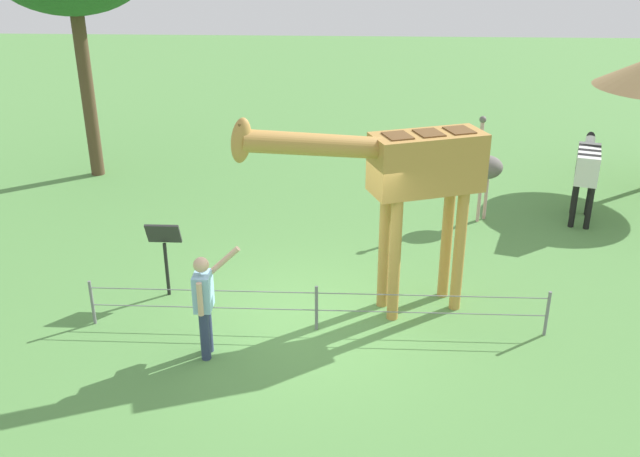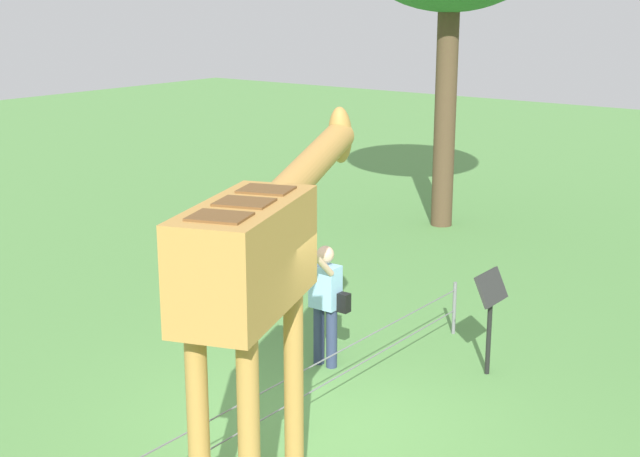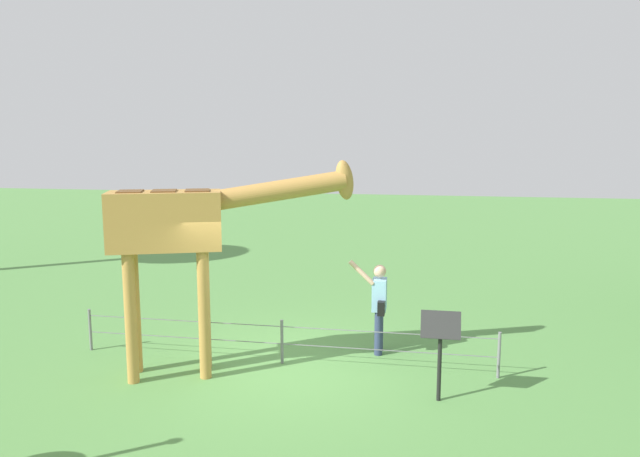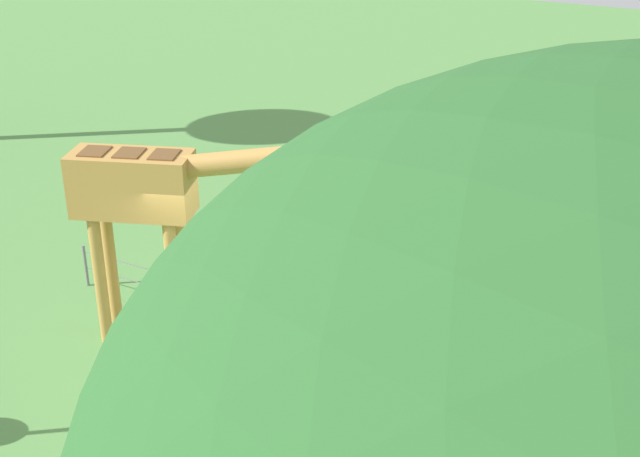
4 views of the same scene
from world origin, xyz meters
name	(u,v)px [view 3 (image 3 of 4)]	position (x,y,z in m)	size (l,w,h in m)	color
ground_plane	(280,367)	(0.00, 0.00, 0.00)	(60.00, 60.00, 0.00)	#568E47
giraffe	(187,230)	(-1.33, -0.51, 2.33)	(3.78, 1.76, 3.41)	#BC8942
visitor	(379,303)	(1.55, 0.93, 0.90)	(0.65, 0.58, 1.69)	navy
info_sign	(440,337)	(2.56, -0.82, 0.95)	(0.56, 0.21, 1.32)	black
wire_fence	(282,340)	(0.00, 0.16, 0.40)	(7.05, 0.05, 0.75)	slate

